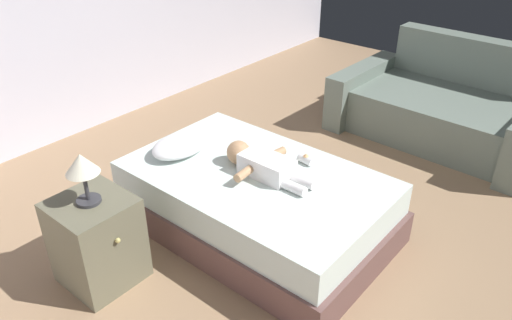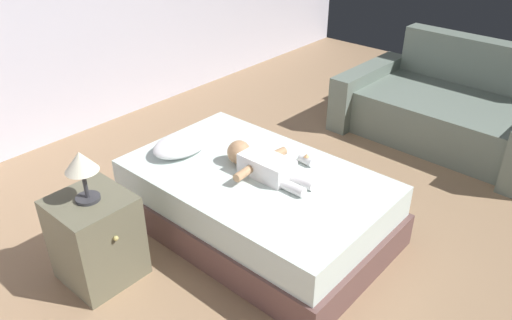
{
  "view_description": "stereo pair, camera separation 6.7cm",
  "coord_description": "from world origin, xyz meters",
  "views": [
    {
      "loc": [
        -2.29,
        -1.08,
        2.16
      ],
      "look_at": [
        -0.17,
        0.7,
        0.55
      ],
      "focal_mm": 34.8,
      "sensor_mm": 36.0,
      "label": 1
    },
    {
      "loc": [
        -2.25,
        -1.13,
        2.16
      ],
      "look_at": [
        -0.17,
        0.7,
        0.55
      ],
      "focal_mm": 34.8,
      "sensor_mm": 36.0,
      "label": 2
    }
  ],
  "objects": [
    {
      "name": "ground_plane",
      "position": [
        0.0,
        0.0,
        0.0
      ],
      "size": [
        8.0,
        8.0,
        0.0
      ],
      "primitive_type": "plane",
      "color": "#9B7A5A"
    },
    {
      "name": "bed",
      "position": [
        -0.17,
        0.7,
        0.22
      ],
      "size": [
        1.11,
        1.78,
        0.45
      ],
      "color": "brown",
      "rests_on": "ground_plane"
    },
    {
      "name": "pillow",
      "position": [
        -0.29,
        1.28,
        0.51
      ],
      "size": [
        0.46,
        0.3,
        0.12
      ],
      "color": "white",
      "rests_on": "bed"
    },
    {
      "name": "baby",
      "position": [
        -0.14,
        0.68,
        0.52
      ],
      "size": [
        0.48,
        0.66,
        0.16
      ],
      "color": "white",
      "rests_on": "bed"
    },
    {
      "name": "toothbrush",
      "position": [
        0.11,
        0.7,
        0.46
      ],
      "size": [
        0.06,
        0.12,
        0.02
      ],
      "color": "#B3369F",
      "rests_on": "bed"
    },
    {
      "name": "couch",
      "position": [
        2.07,
        0.28,
        0.27
      ],
      "size": [
        1.21,
        1.83,
        0.84
      ],
      "color": "slate",
      "rests_on": "ground_plane"
    },
    {
      "name": "nightstand",
      "position": [
        -1.14,
        1.1,
        0.28
      ],
      "size": [
        0.42,
        0.45,
        0.56
      ],
      "color": "#68654F",
      "rests_on": "ground_plane"
    },
    {
      "name": "lamp",
      "position": [
        -1.14,
        1.1,
        0.79
      ],
      "size": [
        0.19,
        0.19,
        0.31
      ],
      "color": "#333338",
      "rests_on": "nightstand"
    },
    {
      "name": "baby_bottle",
      "position": [
        0.14,
        0.52,
        0.48
      ],
      "size": [
        0.07,
        0.12,
        0.08
      ],
      "color": "white",
      "rests_on": "bed"
    }
  ]
}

